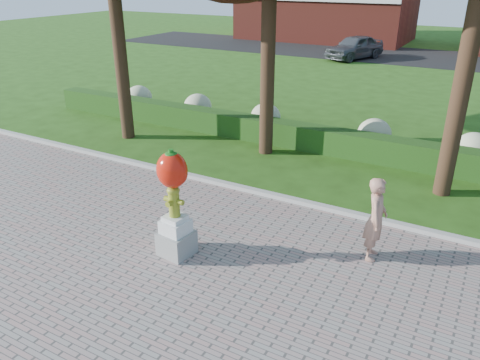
# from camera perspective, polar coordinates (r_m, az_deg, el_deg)

# --- Properties ---
(ground) EXTENTS (100.00, 100.00, 0.00)m
(ground) POSITION_cam_1_polar(r_m,az_deg,el_deg) (9.86, -1.90, -9.44)
(ground) COLOR #244812
(ground) RESTS_ON ground
(curb) EXTENTS (40.00, 0.18, 0.15)m
(curb) POSITION_cam_1_polar(r_m,az_deg,el_deg) (12.15, 5.37, -2.26)
(curb) COLOR #ADADA5
(curb) RESTS_ON ground
(lawn_hedge) EXTENTS (24.00, 0.70, 0.80)m
(lawn_hedge) POSITION_cam_1_polar(r_m,az_deg,el_deg) (15.50, 11.49, 4.60)
(lawn_hedge) COLOR #1E4012
(lawn_hedge) RESTS_ON ground
(hydrangea_row) EXTENTS (20.10, 1.10, 0.99)m
(hydrangea_row) POSITION_cam_1_polar(r_m,az_deg,el_deg) (16.23, 14.58, 5.74)
(hydrangea_row) COLOR beige
(hydrangea_row) RESTS_ON ground
(street) EXTENTS (50.00, 8.00, 0.02)m
(street) POSITION_cam_1_polar(r_m,az_deg,el_deg) (35.70, 22.51, 13.57)
(street) COLOR black
(street) RESTS_ON ground
(hydrant_sculpture) EXTENTS (0.70, 0.70, 2.32)m
(hydrant_sculpture) POSITION_cam_1_polar(r_m,az_deg,el_deg) (9.40, -8.06, -2.54)
(hydrant_sculpture) COLOR gray
(hydrant_sculpture) RESTS_ON walkway
(woman) EXTENTS (0.51, 0.70, 1.77)m
(woman) POSITION_cam_1_polar(r_m,az_deg,el_deg) (9.75, 16.23, -4.58)
(woman) COLOR tan
(woman) RESTS_ON walkway
(parked_car) EXTENTS (3.40, 4.92, 1.56)m
(parked_car) POSITION_cam_1_polar(r_m,az_deg,el_deg) (33.58, 13.79, 15.47)
(parked_car) COLOR #464A4F
(parked_car) RESTS_ON street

